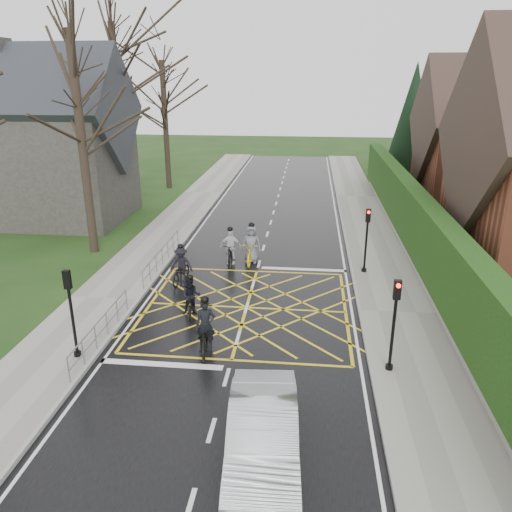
% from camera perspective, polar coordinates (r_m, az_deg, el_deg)
% --- Properties ---
extents(ground, '(120.00, 120.00, 0.00)m').
position_cam_1_polar(ground, '(20.45, -1.09, -5.93)').
color(ground, '#183210').
rests_on(ground, ground).
extents(road, '(9.00, 80.00, 0.01)m').
position_cam_1_polar(road, '(20.45, -1.09, -5.92)').
color(road, black).
rests_on(road, ground).
extents(sidewalk_right, '(3.00, 80.00, 0.15)m').
position_cam_1_polar(sidewalk_right, '(20.61, 15.80, -6.30)').
color(sidewalk_right, gray).
rests_on(sidewalk_right, ground).
extents(sidewalk_left, '(3.00, 80.00, 0.15)m').
position_cam_1_polar(sidewalk_left, '(21.94, -16.90, -4.77)').
color(sidewalk_left, gray).
rests_on(sidewalk_left, ground).
extents(stone_wall, '(0.50, 38.00, 0.70)m').
position_cam_1_polar(stone_wall, '(26.28, 17.63, -0.05)').
color(stone_wall, slate).
rests_on(stone_wall, ground).
extents(hedge, '(0.90, 38.00, 2.80)m').
position_cam_1_polar(hedge, '(25.76, 18.04, 3.61)').
color(hedge, black).
rests_on(hedge, stone_wall).
extents(house_far, '(9.80, 8.80, 10.30)m').
position_cam_1_polar(house_far, '(38.57, 25.37, 11.34)').
color(house_far, brown).
rests_on(house_far, ground).
extents(conifer, '(4.60, 4.60, 10.00)m').
position_cam_1_polar(conifer, '(45.20, 17.37, 14.16)').
color(conifer, black).
rests_on(conifer, ground).
extents(church, '(8.80, 7.80, 11.00)m').
position_cam_1_polar(church, '(34.39, -21.92, 11.93)').
color(church, '#2D2B28').
rests_on(church, ground).
extents(tree_near, '(9.24, 9.24, 11.44)m').
position_cam_1_polar(tree_near, '(26.78, -19.82, 16.70)').
color(tree_near, black).
rests_on(tree_near, ground).
extents(tree_mid, '(10.08, 10.08, 12.48)m').
position_cam_1_polar(tree_mid, '(34.52, -15.69, 18.83)').
color(tree_mid, black).
rests_on(tree_mid, ground).
extents(tree_far, '(8.40, 8.40, 10.40)m').
position_cam_1_polar(tree_far, '(41.92, -10.48, 17.33)').
color(tree_far, black).
rests_on(tree_far, ground).
extents(railing_south, '(0.05, 5.04, 1.03)m').
position_cam_1_polar(railing_south, '(18.25, -17.32, -7.57)').
color(railing_south, slate).
rests_on(railing_south, ground).
extents(railing_north, '(0.05, 6.04, 1.03)m').
position_cam_1_polar(railing_north, '(24.70, -10.69, 0.38)').
color(railing_north, slate).
rests_on(railing_north, ground).
extents(traffic_light_ne, '(0.24, 0.31, 3.21)m').
position_cam_1_polar(traffic_light_ne, '(23.75, 12.48, 1.67)').
color(traffic_light_ne, black).
rests_on(traffic_light_ne, ground).
extents(traffic_light_se, '(0.24, 0.31, 3.21)m').
position_cam_1_polar(traffic_light_se, '(16.05, 15.43, -7.79)').
color(traffic_light_se, black).
rests_on(traffic_light_se, ground).
extents(traffic_light_sw, '(0.24, 0.31, 3.21)m').
position_cam_1_polar(traffic_light_sw, '(17.25, -20.27, -6.32)').
color(traffic_light_sw, black).
rests_on(traffic_light_sw, ground).
extents(cyclist_rear, '(1.00, 2.15, 2.01)m').
position_cam_1_polar(cyclist_rear, '(17.31, -5.79, -8.74)').
color(cyclist_rear, black).
rests_on(cyclist_rear, ground).
extents(cyclist_back, '(0.84, 1.75, 1.71)m').
position_cam_1_polar(cyclist_back, '(19.77, -7.44, -5.01)').
color(cyclist_back, black).
rests_on(cyclist_back, ground).
extents(cyclist_mid, '(1.16, 1.95, 1.82)m').
position_cam_1_polar(cyclist_mid, '(22.92, -8.54, -1.39)').
color(cyclist_mid, black).
rests_on(cyclist_mid, ground).
extents(cyclist_front, '(1.07, 1.97, 1.95)m').
position_cam_1_polar(cyclist_front, '(24.81, -2.96, 0.63)').
color(cyclist_front, black).
rests_on(cyclist_front, ground).
extents(cyclist_lead, '(0.95, 2.18, 2.10)m').
position_cam_1_polar(cyclist_lead, '(24.98, -0.53, 0.82)').
color(cyclist_lead, gold).
rests_on(cyclist_lead, ground).
extents(car, '(2.04, 4.92, 1.58)m').
position_cam_1_polar(car, '(12.73, 0.78, -19.88)').
color(car, silver).
rests_on(car, ground).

